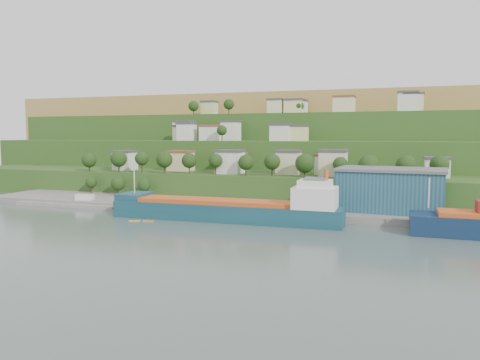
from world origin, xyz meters
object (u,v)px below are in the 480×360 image
at_px(warehouse, 391,189).
at_px(kayak_orange, 149,220).
at_px(cargo_ship_near, 232,211).
at_px(caravan, 85,198).

bearing_deg(warehouse, kayak_orange, -150.70).
relative_size(warehouse, kayak_orange, 9.95).
height_order(cargo_ship_near, kayak_orange, cargo_ship_near).
relative_size(caravan, kayak_orange, 1.87).
relative_size(cargo_ship_near, warehouse, 2.09).
bearing_deg(warehouse, cargo_ship_near, -149.25).
distance_m(warehouse, caravan, 102.01).
xyz_separation_m(warehouse, caravan, (-101.26, -10.90, -5.81)).
xyz_separation_m(warehouse, kayak_orange, (-65.17, -29.75, -8.20)).
bearing_deg(caravan, kayak_orange, -37.98).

